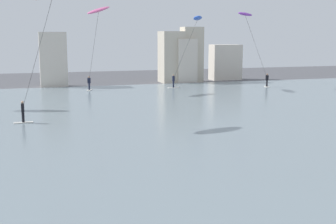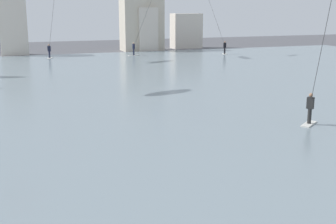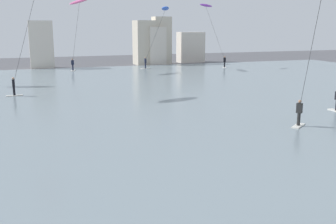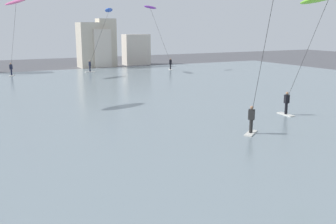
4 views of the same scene
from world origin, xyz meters
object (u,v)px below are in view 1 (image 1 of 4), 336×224
(kitesurfer_pink, at_px, (98,16))
(kitesurfer_blue, at_px, (195,25))
(kitesurfer_purple, at_px, (248,24))
(kitesurfer_red, at_px, (50,4))

(kitesurfer_pink, relative_size, kitesurfer_blue, 1.12)
(kitesurfer_purple, xyz_separation_m, kitesurfer_pink, (-18.23, -0.17, 0.70))
(kitesurfer_red, relative_size, kitesurfer_blue, 1.15)
(kitesurfer_blue, bearing_deg, kitesurfer_red, -134.74)
(kitesurfer_pink, bearing_deg, kitesurfer_red, -108.53)
(kitesurfer_purple, bearing_deg, kitesurfer_red, -144.03)
(kitesurfer_red, height_order, kitesurfer_blue, kitesurfer_red)
(kitesurfer_red, bearing_deg, kitesurfer_blue, 45.26)
(kitesurfer_purple, height_order, kitesurfer_pink, kitesurfer_pink)
(kitesurfer_purple, bearing_deg, kitesurfer_pink, -179.46)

